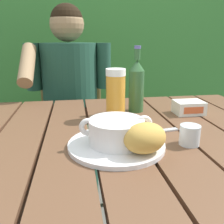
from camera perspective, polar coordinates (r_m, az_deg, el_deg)
dining_table at (r=0.79m, az=0.48°, el=-11.72°), size 1.29×0.96×0.76m
hedge_backdrop at (r=2.40m, az=-6.29°, el=17.32°), size 3.00×0.86×2.11m
chair_near_diner at (r=1.70m, az=-9.30°, el=-2.55°), size 0.43×0.45×1.01m
person_eating at (r=1.44m, az=-9.88°, el=3.75°), size 0.48×0.47×1.23m
serving_plate at (r=0.68m, az=1.02°, el=-7.64°), size 0.27×0.27×0.01m
soup_bowl at (r=0.66m, az=1.04°, el=-4.39°), size 0.20×0.15×0.08m
bread_roll at (r=0.61m, az=7.76°, el=-6.08°), size 0.13×0.12×0.08m
beer_glass at (r=0.89m, az=0.86°, el=4.30°), size 0.07×0.07×0.18m
beer_bottle at (r=0.98m, az=5.78°, el=6.35°), size 0.06×0.06×0.26m
water_glass_small at (r=0.72m, az=17.83°, el=-5.17°), size 0.06×0.06×0.06m
butter_tub at (r=1.01m, az=17.61°, el=1.05°), size 0.11×0.09×0.05m
table_knife at (r=0.78m, az=8.88°, el=-4.69°), size 0.16×0.05×0.01m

